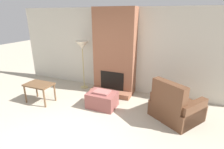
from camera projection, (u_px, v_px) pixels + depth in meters
name	position (u px, v px, depth m)	size (l,w,h in m)	color
ground_plane	(60.00, 147.00, 3.33)	(24.00, 24.00, 0.00)	#B2A893
wall_back	(118.00, 50.00, 5.55)	(7.28, 0.06, 2.60)	beige
fireplace	(114.00, 54.00, 5.35)	(1.29, 0.73, 2.60)	#935B42
ottoman	(102.00, 100.00, 4.71)	(0.76, 0.56, 0.47)	#8C4C47
armchair	(174.00, 108.00, 4.14)	(1.34, 1.32, 1.00)	brown
side_table	(39.00, 86.00, 4.90)	(0.77, 0.50, 0.55)	brown
floor_lamp_left	(82.00, 47.00, 5.57)	(0.42, 0.42, 1.59)	tan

